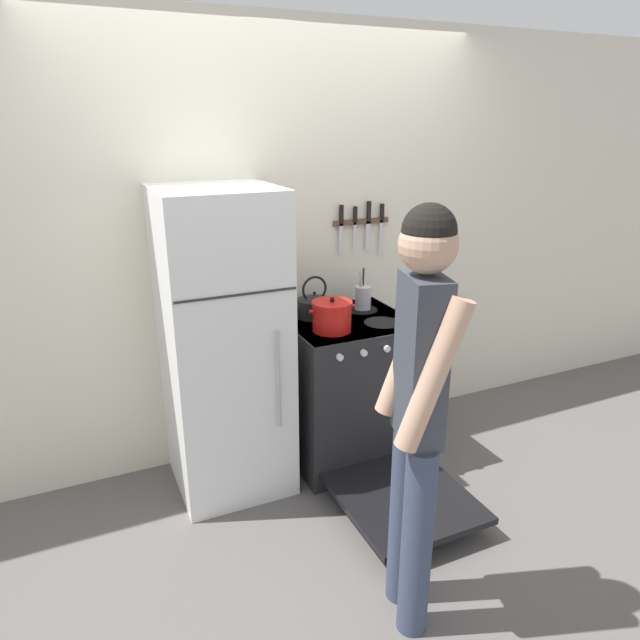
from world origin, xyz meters
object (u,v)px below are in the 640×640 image
stove_range (349,391)px  dutch_oven_pot (332,316)px  tea_kettle (315,305)px  person (418,404)px  refrigerator (224,346)px  utensil_jar (363,297)px

stove_range → dutch_oven_pot: dutch_oven_pot is taller
tea_kettle → person: 1.36m
refrigerator → stove_range: bearing=-4.7°
utensil_jar → tea_kettle: bearing=-178.8°
stove_range → dutch_oven_pot: 0.57m
utensil_jar → person: size_ratio=0.14×
utensil_jar → refrigerator: bearing=-172.8°
dutch_oven_pot → tea_kettle: (0.01, 0.26, -0.01)m
dutch_oven_pot → utensil_jar: (0.34, 0.27, -0.01)m
dutch_oven_pot → person: 1.10m
stove_range → tea_kettle: size_ratio=5.36×
tea_kettle → person: size_ratio=0.15×
refrigerator → utensil_jar: size_ratio=6.75×
dutch_oven_pot → tea_kettle: size_ratio=1.05×
refrigerator → stove_range: refrigerator is taller
refrigerator → stove_range: size_ratio=1.23×
utensil_jar → dutch_oven_pot: bearing=-141.5°
stove_range → person: person is taller
dutch_oven_pot → refrigerator: bearing=165.0°
dutch_oven_pot → person: size_ratio=0.15×
stove_range → dutch_oven_pot: (-0.16, -0.09, 0.54)m
refrigerator → dutch_oven_pot: 0.61m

